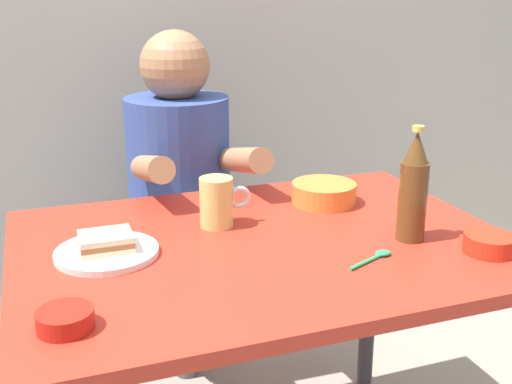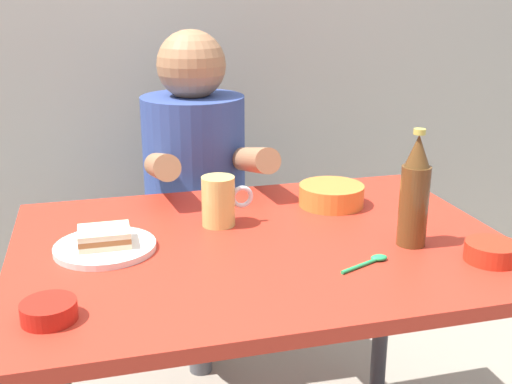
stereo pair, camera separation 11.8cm
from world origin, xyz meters
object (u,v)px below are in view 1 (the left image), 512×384
object	(u,v)px
plate_orange	(107,252)
sambal_bowl_red	(65,319)
dining_table	(263,278)
person_seated	(179,163)
beer_mug	(217,202)
beer_bottle	(413,189)
sandwich	(106,242)
stool	(183,283)

from	to	relation	value
plate_orange	sambal_bowl_red	distance (m)	0.30
dining_table	person_seated	world-z (taller)	person_seated
person_seated	beer_mug	size ratio (longest dim) A/B	5.71
dining_table	beer_mug	world-z (taller)	beer_mug
beer_mug	beer_bottle	xyz separation A→B (m)	(0.39, -0.23, 0.06)
dining_table	sandwich	bearing A→B (deg)	174.15
stool	person_seated	world-z (taller)	person_seated
beer_bottle	sandwich	bearing A→B (deg)	168.03
dining_table	stool	bearing A→B (deg)	94.39
sandwich	sambal_bowl_red	world-z (taller)	sandwich
person_seated	sambal_bowl_red	xyz separation A→B (m)	(-0.40, -0.87, -0.01)
dining_table	stool	xyz separation A→B (m)	(-0.05, 0.63, -0.30)
beer_bottle	sambal_bowl_red	distance (m)	0.78
plate_orange	sandwich	bearing A→B (deg)	7.13
beer_mug	beer_bottle	size ratio (longest dim) A/B	0.48
dining_table	sambal_bowl_red	xyz separation A→B (m)	(-0.45, -0.25, 0.11)
dining_table	sandwich	xyz separation A→B (m)	(-0.34, 0.04, 0.13)
person_seated	sandwich	bearing A→B (deg)	-116.82
plate_orange	stool	bearing A→B (deg)	63.62
stool	sambal_bowl_red	distance (m)	1.05
person_seated	sambal_bowl_red	size ratio (longest dim) A/B	7.49
dining_table	stool	size ratio (longest dim) A/B	2.44
stool	plate_orange	distance (m)	0.77
sandwich	beer_bottle	distance (m)	0.68
stool	beer_bottle	world-z (taller)	beer_bottle
beer_mug	beer_bottle	world-z (taller)	beer_bottle
plate_orange	sandwich	distance (m)	0.02
stool	beer_bottle	size ratio (longest dim) A/B	1.72
dining_table	beer_bottle	size ratio (longest dim) A/B	4.20
person_seated	beer_mug	xyz separation A→B (m)	(-0.02, -0.50, 0.03)
sandwich	sambal_bowl_red	distance (m)	0.30
plate_orange	sambal_bowl_red	world-z (taller)	sambal_bowl_red
beer_bottle	stool	bearing A→B (deg)	116.34
beer_bottle	sambal_bowl_red	bearing A→B (deg)	-169.28
dining_table	person_seated	xyz separation A→B (m)	(-0.05, 0.62, 0.12)
stool	sandwich	xyz separation A→B (m)	(-0.30, -0.59, 0.42)
dining_table	sandwich	distance (m)	0.37
stool	beer_bottle	xyz separation A→B (m)	(0.36, -0.73, 0.51)
dining_table	stool	world-z (taller)	dining_table
person_seated	beer_bottle	distance (m)	0.81
plate_orange	beer_mug	bearing A→B (deg)	17.97
plate_orange	beer_mug	xyz separation A→B (m)	(0.27, 0.09, 0.05)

